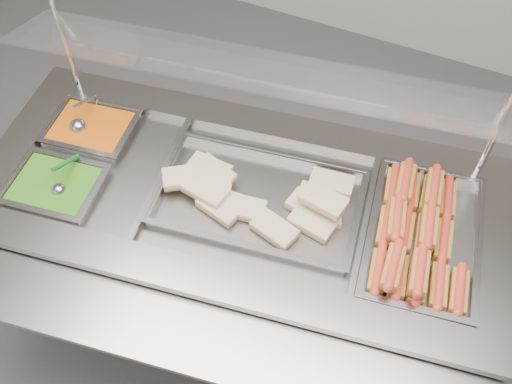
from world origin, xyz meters
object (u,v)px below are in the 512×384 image
at_px(steam_counter, 244,259).
at_px(pan_wraps, 259,201).
at_px(serving_spoon, 60,185).
at_px(ladle, 79,125).
at_px(pan_hotdogs, 421,241).
at_px(sneeze_guard, 260,71).

relative_size(steam_counter, pan_wraps, 2.71).
height_order(steam_counter, pan_wraps, pan_wraps).
bearing_deg(serving_spoon, steam_counter, 22.69).
relative_size(steam_counter, ladle, 10.14).
height_order(pan_hotdogs, pan_wraps, same).
relative_size(pan_hotdogs, ladle, 3.04).
bearing_deg(serving_spoon, pan_wraps, 21.51).
bearing_deg(pan_wraps, serving_spoon, -158.49).
height_order(sneeze_guard, pan_wraps, sneeze_guard).
xyz_separation_m(pan_hotdogs, pan_wraps, (-0.53, -0.08, 0.01)).
xyz_separation_m(steam_counter, pan_hotdogs, (0.58, 0.09, 0.39)).
bearing_deg(sneeze_guard, pan_hotdogs, -10.29).
bearing_deg(steam_counter, sneeze_guard, 98.99).
bearing_deg(pan_wraps, steam_counter, -171.01).
bearing_deg(pan_hotdogs, steam_counter, -171.01).
bearing_deg(serving_spoon, sneeze_guard, 39.92).
relative_size(sneeze_guard, serving_spoon, 9.29).
height_order(sneeze_guard, pan_hotdogs, sneeze_guard).
bearing_deg(pan_wraps, ladle, 179.05).
distance_m(sneeze_guard, pan_hotdogs, 0.73).
height_order(sneeze_guard, serving_spoon, sneeze_guard).
distance_m(pan_hotdogs, serving_spoon, 1.18).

